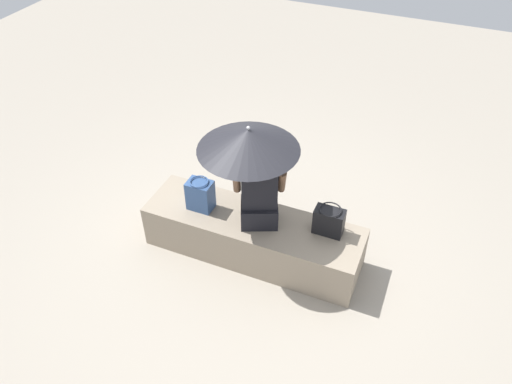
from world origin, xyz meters
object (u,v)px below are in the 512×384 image
object	(u,v)px
person_seated	(259,190)
parasol	(248,140)
tote_bag_canvas	(329,221)
handbag_black	(200,195)

from	to	relation	value
person_seated	parasol	bearing A→B (deg)	-175.67
parasol	tote_bag_canvas	world-z (taller)	parasol
handbag_black	tote_bag_canvas	bearing A→B (deg)	6.73
person_seated	handbag_black	distance (m)	0.64
person_seated	parasol	size ratio (longest dim) A/B	0.87
handbag_black	tote_bag_canvas	world-z (taller)	handbag_black
handbag_black	tote_bag_canvas	size ratio (longest dim) A/B	1.16
person_seated	parasol	world-z (taller)	parasol
person_seated	tote_bag_canvas	bearing A→B (deg)	10.17
parasol	person_seated	bearing A→B (deg)	4.33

